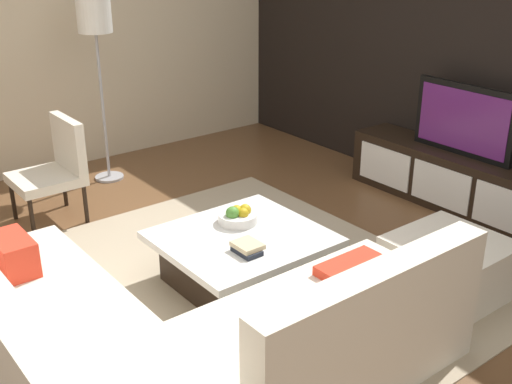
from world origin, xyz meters
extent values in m
plane|color=brown|center=(0.00, 0.00, 0.00)|extent=(14.00, 14.00, 0.00)
cube|color=black|center=(0.00, 2.70, 1.40)|extent=(6.40, 0.12, 2.80)
cube|color=beige|center=(-3.20, 0.20, 1.40)|extent=(0.12, 5.20, 2.80)
cube|color=tan|center=(-0.10, 0.00, 0.01)|extent=(3.15, 2.79, 0.01)
cube|color=black|center=(0.00, 2.40, 0.25)|extent=(2.07, 0.45, 0.50)
cube|color=white|center=(-0.64, 2.17, 0.25)|extent=(0.59, 0.01, 0.35)
cube|color=white|center=(0.00, 2.17, 0.25)|extent=(0.59, 0.01, 0.35)
cube|color=white|center=(0.64, 2.17, 0.25)|extent=(0.59, 0.01, 0.35)
cube|color=black|center=(0.00, 2.40, 0.81)|extent=(0.96, 0.05, 0.61)
cube|color=#591E66|center=(0.00, 2.37, 0.81)|extent=(0.87, 0.01, 0.51)
cube|color=beige|center=(0.20, -1.30, 0.21)|extent=(2.33, 0.85, 0.42)
cube|color=beige|center=(0.94, -0.10, 0.21)|extent=(0.85, 1.55, 0.42)
cube|color=beige|center=(1.28, -0.10, 0.61)|extent=(0.18, 1.55, 0.38)
cube|color=red|center=(-0.50, -1.30, 0.53)|extent=(0.36, 0.20, 0.22)
cube|color=red|center=(0.94, 0.29, 0.45)|extent=(0.60, 0.44, 0.06)
cube|color=black|center=(-0.10, 0.10, 0.17)|extent=(0.79, 0.86, 0.33)
cube|color=white|center=(-0.10, 0.10, 0.35)|extent=(0.99, 1.08, 0.05)
cylinder|color=black|center=(-2.17, -0.79, 0.19)|extent=(0.04, 0.04, 0.38)
cylinder|color=black|center=(-1.72, -0.79, 0.19)|extent=(0.04, 0.04, 0.38)
cylinder|color=black|center=(-2.17, -0.33, 0.19)|extent=(0.04, 0.04, 0.38)
cylinder|color=black|center=(-1.72, -0.33, 0.19)|extent=(0.04, 0.04, 0.38)
cube|color=beige|center=(-1.94, -0.56, 0.38)|extent=(0.53, 0.54, 0.08)
cube|color=beige|center=(-1.94, -0.33, 0.65)|extent=(0.53, 0.08, 0.45)
cylinder|color=#A5A5AA|center=(-2.54, 0.27, 0.01)|extent=(0.28, 0.28, 0.02)
cylinder|color=#A5A5AA|center=(-2.54, 0.27, 0.73)|extent=(0.03, 0.03, 1.41)
cylinder|color=white|center=(-2.54, 0.27, 1.59)|extent=(0.31, 0.31, 0.32)
cube|color=beige|center=(0.86, 1.13, 0.20)|extent=(0.70, 0.70, 0.40)
cylinder|color=silver|center=(-0.28, 0.20, 0.42)|extent=(0.28, 0.28, 0.07)
sphere|color=gold|center=(-0.23, 0.21, 0.47)|extent=(0.08, 0.08, 0.08)
sphere|color=gold|center=(-0.27, 0.25, 0.47)|extent=(0.09, 0.09, 0.09)
sphere|color=gold|center=(-0.30, 0.21, 0.47)|extent=(0.08, 0.08, 0.08)
sphere|color=#4C8C33|center=(-0.27, 0.15, 0.47)|extent=(0.10, 0.10, 0.10)
cube|color=#1E232D|center=(0.13, -0.03, 0.40)|extent=(0.19, 0.13, 0.03)
cube|color=#CCB78C|center=(0.11, -0.01, 0.43)|extent=(0.19, 0.16, 0.03)
camera|label=1|loc=(3.03, -2.23, 2.34)|focal=44.75mm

